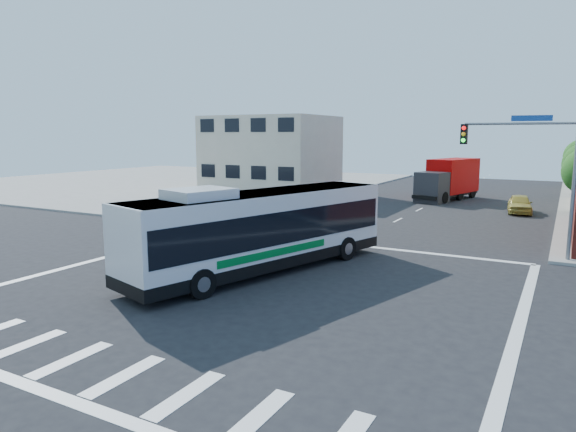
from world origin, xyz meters
The scene contains 7 objects.
ground centered at (0.00, 0.00, 0.00)m, with size 120.00×120.00×0.00m, color black.
sidewalk_nw centered at (-35.00, 35.00, 0.07)m, with size 50.00×50.00×0.15m, color gray.
building_west centered at (-17.02, 29.98, 4.01)m, with size 12.06×10.06×8.00m.
signal_mast_ne centered at (9.08, 10.62, 4.98)m, with size 7.91×1.13×8.07m.
transit_bus centered at (-1.24, 2.38, 1.94)m, with size 6.55×13.66×3.97m.
box_truck centered at (0.60, 32.92, 1.86)m, with size 4.61×8.86×3.83m.
parked_car centered at (7.37, 26.97, 0.73)m, with size 1.72×4.27×1.45m, color gold.
Camera 1 is at (10.52, -16.73, 6.05)m, focal length 32.00 mm.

